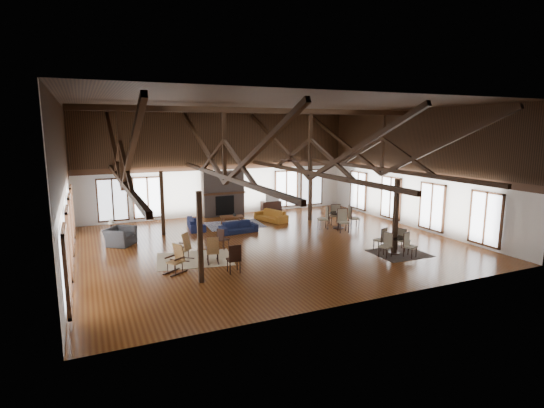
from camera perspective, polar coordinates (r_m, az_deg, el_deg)
name	(u,v)px	position (r m, az deg, el deg)	size (l,w,h in m)	color
floor	(269,243)	(18.87, -0.37, -5.29)	(16.00, 16.00, 0.00)	brown
ceiling	(269,105)	(18.21, -0.39, 13.22)	(16.00, 14.00, 0.02)	black
wall_back	(221,164)	(24.84, -6.92, 5.40)	(16.00, 0.02, 6.00)	white
wall_front	(369,201)	(12.28, 12.89, 0.41)	(16.00, 0.02, 6.00)	white
wall_left	(63,186)	(16.79, -26.26, 2.18)	(0.02, 14.00, 6.00)	white
wall_right	(413,169)	(22.72, 18.49, 4.52)	(0.02, 14.00, 6.00)	white
roof_truss	(269,152)	(18.21, -0.38, 7.02)	(15.60, 14.07, 3.14)	black
post_grid	(269,209)	(18.52, -0.37, -0.74)	(8.16, 7.16, 3.05)	black
fireplace	(223,194)	(24.72, -6.61, 1.39)	(2.50, 0.69, 2.60)	brown
ceiling_fan	(290,160)	(17.54, 2.44, 5.92)	(1.60, 1.60, 0.75)	black
sofa_navy_front	(239,227)	(20.74, -4.52, -3.14)	(1.84, 0.72, 0.54)	#141A38
sofa_navy_left	(196,223)	(21.79, -10.17, -2.60)	(0.74, 1.90, 0.55)	#181E43
sofa_orange	(271,216)	(23.29, -0.14, -1.57)	(0.78, 2.00, 0.58)	#A4651F
coffee_table	(232,217)	(22.47, -5.44, -1.78)	(1.26, 0.76, 0.46)	#5A301B
vase	(234,214)	(22.45, -5.07, -1.37)	(0.19, 0.19, 0.20)	#B2B2B2
armchair	(120,236)	(19.66, -19.74, -4.12)	(1.18, 1.03, 0.77)	#2C2C2F
side_table_lamp	(112,233)	(20.25, -20.75, -3.68)	(0.43, 0.43, 1.09)	black
rocking_chair_a	(184,247)	(16.75, -11.75, -5.71)	(0.92, 0.88, 1.08)	#9C653B
rocking_chair_b	(213,251)	(16.21, -7.97, -6.23)	(0.57, 0.86, 1.02)	#9C653B
rocking_chair_c	(177,259)	(15.41, -12.70, -7.24)	(0.90, 0.79, 1.03)	#9C653B
side_chair_a	(222,237)	(17.92, -6.74, -4.47)	(0.52, 0.52, 0.90)	black
side_chair_b	(234,257)	(14.95, -5.09, -7.07)	(0.46, 0.46, 1.05)	black
cafe_table_near	(395,242)	(17.95, 16.18, -4.94)	(1.86, 1.86, 0.95)	black
cafe_table_far	(339,217)	(21.78, 8.95, -1.80)	(2.19, 2.19, 1.12)	black
cup_near	(396,235)	(17.97, 16.38, -4.07)	(0.12, 0.12, 0.10)	#B2B2B2
cup_far	(337,212)	(21.66, 8.79, -1.08)	(0.11, 0.11, 0.09)	#B2B2B2
tv_console	(271,206)	(26.04, -0.12, -0.28)	(1.24, 0.46, 0.62)	black
television	(272,197)	(25.96, -0.06, 0.98)	(0.93, 0.12, 0.54)	#B2B2B2
rug_tan	(195,259)	(16.89, -10.36, -7.30)	(2.86, 2.25, 0.01)	tan
rug_navy	(235,225)	(22.48, -5.06, -2.79)	(2.88, 2.16, 0.01)	#181742
rug_dark	(399,253)	(18.14, 16.73, -6.35)	(2.07, 1.88, 0.01)	black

